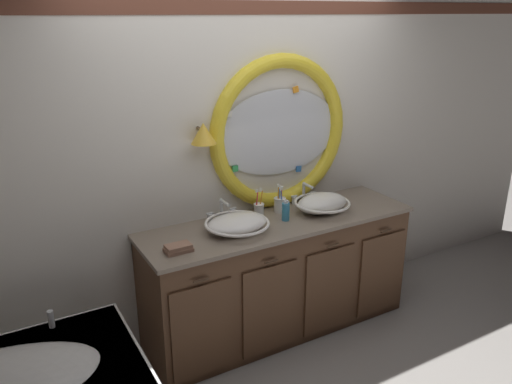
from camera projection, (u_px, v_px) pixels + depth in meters
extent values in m
plane|color=gray|center=(286.00, 348.00, 3.67)|extent=(14.00, 14.00, 0.00)
cube|color=silver|center=(245.00, 155.00, 3.72)|extent=(6.40, 0.08, 2.60)
cube|color=brown|center=(247.00, 7.00, 3.34)|extent=(6.27, 0.01, 0.09)
ellipsoid|color=silver|center=(280.00, 133.00, 3.75)|extent=(1.04, 0.02, 0.64)
torus|color=yellow|center=(280.00, 133.00, 3.74)|extent=(1.15, 0.11, 1.15)
cube|color=yellow|center=(337.00, 123.00, 3.97)|extent=(0.05, 0.01, 0.05)
cube|color=orange|center=(296.00, 89.00, 3.69)|extent=(0.05, 0.01, 0.05)
cube|color=silver|center=(229.00, 113.00, 3.48)|extent=(0.05, 0.01, 0.05)
cube|color=green|center=(235.00, 169.00, 3.63)|extent=(0.04, 0.01, 0.04)
cube|color=#2866B7|center=(299.00, 169.00, 3.92)|extent=(0.05, 0.01, 0.05)
cylinder|color=#4C3823|center=(200.00, 129.00, 3.38)|extent=(0.02, 0.09, 0.02)
cone|color=gold|center=(203.00, 133.00, 3.35)|extent=(0.17, 0.17, 0.14)
cube|color=brown|center=(278.00, 276.00, 3.79)|extent=(2.00, 0.57, 0.86)
cube|color=gray|center=(279.00, 222.00, 3.64)|extent=(2.04, 0.61, 0.03)
cube|color=gray|center=(260.00, 218.00, 3.89)|extent=(2.00, 0.02, 0.11)
cube|color=brown|center=(203.00, 331.00, 3.21)|extent=(0.42, 0.02, 0.65)
cylinder|color=#422D1E|center=(201.00, 281.00, 3.08)|extent=(0.10, 0.01, 0.01)
cube|color=brown|center=(270.00, 310.00, 3.45)|extent=(0.42, 0.02, 0.65)
cylinder|color=#422D1E|center=(272.00, 262.00, 3.31)|extent=(0.10, 0.01, 0.01)
cube|color=brown|center=(329.00, 291.00, 3.68)|extent=(0.42, 0.02, 0.65)
cylinder|color=#422D1E|center=(333.00, 245.00, 3.55)|extent=(0.10, 0.01, 0.01)
cube|color=brown|center=(381.00, 274.00, 3.92)|extent=(0.42, 0.02, 0.65)
cylinder|color=#422D1E|center=(386.00, 231.00, 3.78)|extent=(0.10, 0.01, 0.01)
cylinder|color=silver|center=(51.00, 319.00, 3.00)|extent=(0.04, 0.04, 0.11)
ellipsoid|color=white|center=(237.00, 223.00, 3.43)|extent=(0.42, 0.30, 0.11)
torus|color=white|center=(237.00, 223.00, 3.43)|extent=(0.44, 0.44, 0.02)
cylinder|color=silver|center=(237.00, 223.00, 3.43)|extent=(0.03, 0.03, 0.01)
ellipsoid|color=white|center=(322.00, 203.00, 3.76)|extent=(0.40, 0.27, 0.14)
torus|color=white|center=(322.00, 203.00, 3.76)|extent=(0.42, 0.42, 0.02)
cylinder|color=silver|center=(322.00, 203.00, 3.76)|extent=(0.03, 0.03, 0.01)
cylinder|color=silver|center=(222.00, 218.00, 3.64)|extent=(0.05, 0.05, 0.02)
cylinder|color=silver|center=(221.00, 208.00, 3.62)|extent=(0.02, 0.02, 0.13)
sphere|color=silver|center=(221.00, 200.00, 3.59)|extent=(0.03, 0.03, 0.03)
cylinder|color=silver|center=(225.00, 203.00, 3.55)|extent=(0.02, 0.12, 0.02)
cylinder|color=silver|center=(210.00, 218.00, 3.59)|extent=(0.04, 0.04, 0.06)
cylinder|color=silver|center=(233.00, 213.00, 3.68)|extent=(0.04, 0.04, 0.06)
cube|color=silver|center=(210.00, 213.00, 3.58)|extent=(0.05, 0.01, 0.01)
cube|color=silver|center=(233.00, 209.00, 3.67)|extent=(0.05, 0.01, 0.01)
cylinder|color=silver|center=(303.00, 201.00, 3.97)|extent=(0.05, 0.05, 0.02)
cylinder|color=silver|center=(304.00, 192.00, 3.95)|extent=(0.02, 0.02, 0.13)
sphere|color=silver|center=(304.00, 184.00, 3.93)|extent=(0.03, 0.03, 0.03)
cylinder|color=silver|center=(308.00, 186.00, 3.88)|extent=(0.02, 0.11, 0.02)
cylinder|color=silver|center=(294.00, 200.00, 3.93)|extent=(0.04, 0.04, 0.06)
cylinder|color=silver|center=(313.00, 196.00, 4.01)|extent=(0.04, 0.04, 0.06)
cube|color=silver|center=(294.00, 196.00, 3.91)|extent=(0.05, 0.01, 0.01)
cube|color=silver|center=(313.00, 192.00, 4.00)|extent=(0.05, 0.01, 0.01)
cylinder|color=white|center=(259.00, 210.00, 3.70)|extent=(0.07, 0.07, 0.09)
torus|color=white|center=(259.00, 204.00, 3.68)|extent=(0.08, 0.08, 0.01)
cylinder|color=orange|center=(261.00, 202.00, 3.68)|extent=(0.03, 0.03, 0.18)
cube|color=white|center=(261.00, 189.00, 3.65)|extent=(0.02, 0.02, 0.02)
cylinder|color=#E0383D|center=(257.00, 203.00, 3.67)|extent=(0.02, 0.02, 0.17)
cube|color=white|center=(257.00, 191.00, 3.64)|extent=(0.02, 0.02, 0.02)
cylinder|color=white|center=(280.00, 205.00, 3.77)|extent=(0.08, 0.08, 0.10)
torus|color=white|center=(280.00, 198.00, 3.75)|extent=(0.09, 0.09, 0.01)
cylinder|color=#E0383D|center=(282.00, 199.00, 3.77)|extent=(0.03, 0.04, 0.16)
cube|color=white|center=(282.00, 188.00, 3.74)|extent=(0.02, 0.02, 0.03)
cylinder|color=blue|center=(279.00, 199.00, 3.77)|extent=(0.02, 0.03, 0.16)
cube|color=white|center=(279.00, 187.00, 3.73)|extent=(0.02, 0.02, 0.02)
cylinder|color=orange|center=(278.00, 199.00, 3.75)|extent=(0.01, 0.01, 0.18)
cube|color=white|center=(278.00, 185.00, 3.71)|extent=(0.02, 0.02, 0.02)
cylinder|color=blue|center=(281.00, 201.00, 3.74)|extent=(0.04, 0.03, 0.16)
cube|color=white|center=(282.00, 189.00, 3.71)|extent=(0.02, 0.02, 0.03)
cylinder|color=#388EBC|center=(286.00, 212.00, 3.61)|extent=(0.05, 0.05, 0.13)
cylinder|color=silver|center=(286.00, 202.00, 3.58)|extent=(0.03, 0.03, 0.02)
cylinder|color=silver|center=(287.00, 201.00, 3.56)|extent=(0.01, 0.04, 0.01)
cube|color=#936B56|center=(178.00, 250.00, 3.15)|extent=(0.17, 0.11, 0.02)
cube|color=#936B56|center=(178.00, 246.00, 3.14)|extent=(0.16, 0.10, 0.02)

